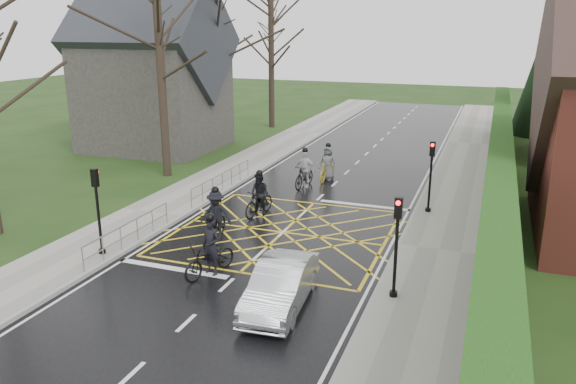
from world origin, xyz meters
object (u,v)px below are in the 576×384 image
Objects in this scene: cyclist_rear at (210,255)px; car at (281,285)px; cyclist_mid at (216,220)px; cyclist_lead at (328,167)px; cyclist_front at (304,173)px; cyclist_back at (259,198)px.

car is at bearing -4.46° from cyclist_rear.
cyclist_mid is 1.06× the size of cyclist_lead.
cyclist_front is at bearing 110.31° from cyclist_rear.
cyclist_mid is at bearing 130.55° from car.
cyclist_back is at bearing -88.58° from cyclist_front.
cyclist_lead is at bearing 106.87° from cyclist_rear.
cyclist_mid reaches higher than cyclist_back.
car is (3.77, -7.28, -0.09)m from cyclist_back.
cyclist_back is 6.60m from cyclist_lead.
cyclist_rear is at bearing -72.18° from cyclist_mid.
cyclist_back reaches higher than car.
cyclist_mid is at bearing -96.27° from cyclist_lead.
cyclist_lead is 14.04m from car.
cyclist_rear is 10.83m from cyclist_front.
cyclist_rear is at bearing 152.49° from car.
cyclist_rear is at bearing -81.14° from cyclist_front.
cyclist_back reaches higher than cyclist_lead.
cyclist_mid is 9.75m from cyclist_lead.
cyclist_rear reaches higher than cyclist_lead.
cyclist_rear reaches higher than car.
cyclist_front reaches higher than cyclist_back.
cyclist_mid is (-1.33, 2.96, 0.07)m from cyclist_rear.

